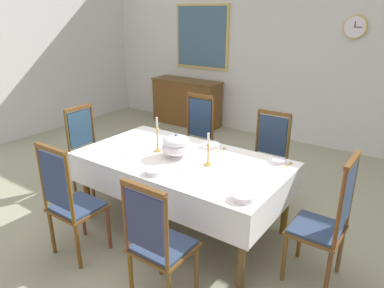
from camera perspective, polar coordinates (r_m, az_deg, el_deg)
The scene contains 22 objects.
ground at distance 4.17m, azimuth 0.41°, elevation -11.43°, with size 8.14×6.12×0.04m, color gray.
back_wall at distance 6.36m, azimuth 17.13°, elevation 14.27°, with size 8.14×0.08×3.19m, color silver.
dining_table at distance 3.66m, azimuth -1.63°, elevation -3.33°, with size 2.11×1.15×0.78m.
tablecloth at distance 3.66m, azimuth -1.63°, elevation -3.28°, with size 2.13×1.17×0.32m.
chair_south_a at distance 3.45m, azimuth -18.77°, elevation -8.53°, with size 0.44×0.42×1.13m.
chair_north_a at distance 4.73m, azimuth 0.48°, elevation 0.75°, with size 0.44×0.42×1.17m.
chair_south_b at distance 2.79m, azimuth -5.50°, elevation -15.23°, with size 0.44×0.42×1.08m.
chair_north_b at distance 4.28m, azimuth 11.81°, elevation -2.23°, with size 0.44×0.42×1.10m.
chair_head_west at distance 4.68m, azimuth -16.08°, elevation -0.70°, with size 0.42×0.44×1.08m.
chair_head_east at distance 3.17m, azimuth 20.58°, elevation -11.31°, with size 0.42×0.44×1.16m.
soup_tureen at distance 3.63m, azimuth -2.55°, elevation -0.26°, with size 0.31×0.31×0.24m.
candlestick_west at distance 3.76m, azimuth -5.52°, elevation 1.01°, with size 0.07×0.07×0.37m.
candlestick_east at distance 3.42m, azimuth 2.58°, elevation -1.38°, with size 0.07×0.07×0.33m.
bowl_near_left at distance 3.62m, azimuth 13.56°, elevation -2.56°, with size 0.15×0.15×0.04m.
bowl_near_right at distance 3.90m, azimuth 3.08°, elevation -0.16°, with size 0.19×0.19×0.05m.
bowl_far_left at distance 3.29m, azimuth -6.09°, elevation -4.35°, with size 0.17×0.17×0.04m.
bowl_far_right at distance 2.88m, azimuth 8.11°, elevation -8.28°, with size 0.19×0.19×0.04m.
spoon_primary at distance 3.61m, azimuth 15.27°, elevation -3.01°, with size 0.04×0.18×0.01m.
spoon_secondary at distance 3.86m, azimuth 4.94°, elevation -0.76°, with size 0.05×0.18×0.01m.
sideboard at distance 7.25m, azimuth -0.87°, elevation 6.65°, with size 1.44×0.48×0.90m.
mounted_clock at distance 6.07m, azimuth 24.51°, elevation 16.57°, with size 0.34×0.06×0.34m.
framed_painting at distance 7.16m, azimuth 1.56°, elevation 16.67°, with size 1.17×0.05×1.19m.
Camera 1 is at (2.02, -2.91, 2.18)m, focal length 33.54 mm.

